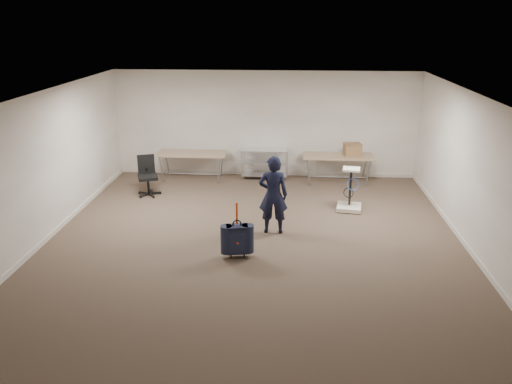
{
  "coord_description": "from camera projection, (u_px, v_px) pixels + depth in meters",
  "views": [
    {
      "loc": [
        0.64,
        -8.54,
        4.11
      ],
      "look_at": [
        0.03,
        0.3,
        0.98
      ],
      "focal_mm": 35.0,
      "sensor_mm": 36.0,
      "label": 1
    }
  ],
  "objects": [
    {
      "name": "equipment_cart",
      "position": [
        350.0,
        199.0,
        11.11
      ],
      "size": [
        0.6,
        0.6,
        0.98
      ],
      "color": "beige",
      "rests_on": "ground"
    },
    {
      "name": "wire_shelf",
      "position": [
        265.0,
        162.0,
        13.25
      ],
      "size": [
        1.22,
        0.47,
        0.8
      ],
      "color": "silver",
      "rests_on": "ground"
    },
    {
      "name": "folding_table_right",
      "position": [
        338.0,
        157.0,
        12.81
      ],
      "size": [
        1.8,
        0.75,
        0.73
      ],
      "color": "tan",
      "rests_on": "ground"
    },
    {
      "name": "folding_table_left",
      "position": [
        192.0,
        155.0,
        13.06
      ],
      "size": [
        1.8,
        0.75,
        0.73
      ],
      "color": "tan",
      "rests_on": "ground"
    },
    {
      "name": "cardboard_box",
      "position": [
        352.0,
        150.0,
        12.73
      ],
      "size": [
        0.47,
        0.38,
        0.32
      ],
      "primitive_type": "cube",
      "rotation": [
        0.0,
        0.0,
        0.16
      ],
      "color": "#9C6A48",
      "rests_on": "folding_table_right"
    },
    {
      "name": "room_shell",
      "position": [
        258.0,
        216.0,
        10.73
      ],
      "size": [
        8.0,
        9.0,
        9.0
      ],
      "color": "beige",
      "rests_on": "ground"
    },
    {
      "name": "person",
      "position": [
        273.0,
        195.0,
        9.79
      ],
      "size": [
        0.58,
        0.39,
        1.58
      ],
      "primitive_type": "imported",
      "rotation": [
        0.0,
        0.0,
        3.16
      ],
      "color": "black",
      "rests_on": "ground"
    },
    {
      "name": "suitcase",
      "position": [
        237.0,
        239.0,
        8.88
      ],
      "size": [
        0.41,
        0.28,
        1.04
      ],
      "color": "black",
      "rests_on": "ground"
    },
    {
      "name": "office_chair",
      "position": [
        148.0,
        183.0,
        12.07
      ],
      "size": [
        0.58,
        0.59,
        0.96
      ],
      "color": "black",
      "rests_on": "ground"
    },
    {
      "name": "ground",
      "position": [
        253.0,
        246.0,
        9.45
      ],
      "size": [
        9.0,
        9.0,
        0.0
      ],
      "primitive_type": "plane",
      "color": "#413627",
      "rests_on": "ground"
    }
  ]
}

